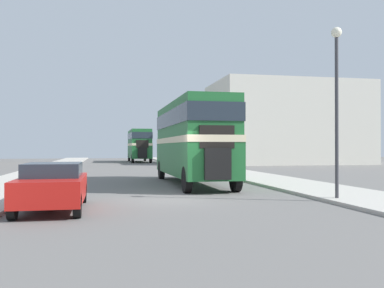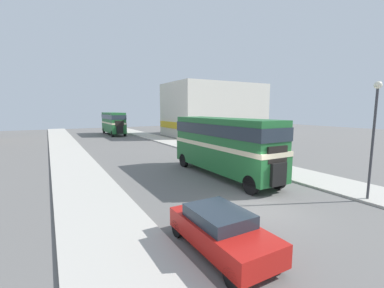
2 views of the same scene
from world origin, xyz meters
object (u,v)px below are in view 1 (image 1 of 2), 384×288
object	(u,v)px
double_decker_bus	(192,136)
street_lamp	(337,86)
bicycle_on_pavement	(210,163)
bus_distant	(139,143)
pedestrian_walking	(228,160)
car_parked_near	(53,185)

from	to	relation	value
double_decker_bus	street_lamp	bearing A→B (deg)	-65.56
double_decker_bus	bicycle_on_pavement	distance (m)	15.46
bus_distant	pedestrian_walking	world-z (taller)	bus_distant
bicycle_on_pavement	street_lamp	xyz separation A→B (m)	(-1.09, -22.30, 3.47)
street_lamp	double_decker_bus	bearing A→B (deg)	114.44
double_decker_bus	bicycle_on_pavement	size ratio (longest dim) A/B	5.66
bicycle_on_pavement	street_lamp	bearing A→B (deg)	-92.80
bicycle_on_pavement	pedestrian_walking	bearing A→B (deg)	-93.21
double_decker_bus	street_lamp	size ratio (longest dim) A/B	1.70
double_decker_bus	car_parked_near	world-z (taller)	double_decker_bus
pedestrian_walking	street_lamp	bearing A→B (deg)	-92.62
pedestrian_walking	street_lamp	size ratio (longest dim) A/B	0.27
double_decker_bus	bus_distant	bearing A→B (deg)	89.88
bus_distant	pedestrian_walking	bearing A→B (deg)	-81.03
car_parked_near	bicycle_on_pavement	xyz separation A→B (m)	(10.38, 22.44, -0.25)
bus_distant	car_parked_near	world-z (taller)	bus_distant
car_parked_near	street_lamp	world-z (taller)	street_lamp
street_lamp	car_parked_near	bearing A→B (deg)	-179.16
double_decker_bus	street_lamp	distance (m)	8.56
pedestrian_walking	street_lamp	world-z (taller)	street_lamp
double_decker_bus	pedestrian_walking	size ratio (longest dim) A/B	6.36
double_decker_bus	bus_distant	distance (m)	33.95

